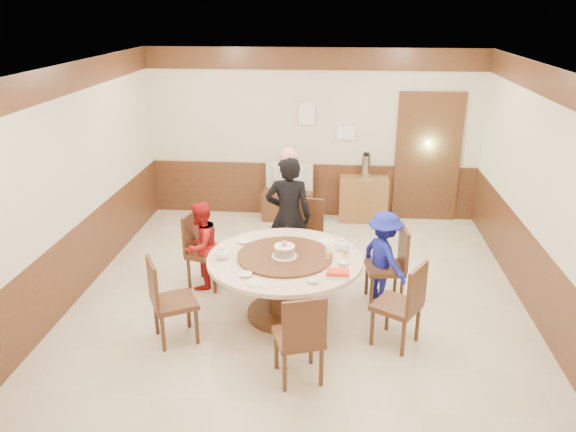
# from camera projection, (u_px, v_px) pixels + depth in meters

# --- Properties ---
(room) EXTENTS (6.00, 6.04, 2.84)m
(room) POSITION_uv_depth(u_px,v_px,m) (301.00, 217.00, 6.65)
(room) COLOR beige
(room) RESTS_ON ground
(banquet_table) EXTENTS (1.77, 1.77, 0.78)m
(banquet_table) POSITION_uv_depth(u_px,v_px,m) (285.00, 274.00, 6.44)
(banquet_table) COLOR #4B2917
(banquet_table) RESTS_ON ground
(chair_0) EXTENTS (0.50, 0.49, 0.97)m
(chair_0) POSITION_uv_depth(u_px,v_px,m) (386.00, 279.00, 6.83)
(chair_0) COLOR #4B2917
(chair_0) RESTS_ON ground
(chair_1) EXTENTS (0.50, 0.50, 0.97)m
(chair_1) POSITION_uv_depth(u_px,v_px,m) (306.00, 249.00, 7.67)
(chair_1) COLOR #4B2917
(chair_1) RESTS_ON ground
(chair_2) EXTENTS (0.54, 0.53, 0.97)m
(chair_2) POSITION_uv_depth(u_px,v_px,m) (206.00, 263.00, 7.25)
(chair_2) COLOR #4B2917
(chair_2) RESTS_ON ground
(chair_3) EXTENTS (0.60, 0.60, 0.97)m
(chair_3) POSITION_uv_depth(u_px,v_px,m) (173.00, 315.00, 6.05)
(chair_3) COLOR #4B2917
(chair_3) RESTS_ON ground
(chair_4) EXTENTS (0.56, 0.56, 0.97)m
(chair_4) POSITION_uv_depth(u_px,v_px,m) (299.00, 352.00, 5.41)
(chair_4) COLOR #4B2917
(chair_4) RESTS_ON ground
(chair_5) EXTENTS (0.61, 0.60, 0.97)m
(chair_5) POSITION_uv_depth(u_px,v_px,m) (398.00, 318.00, 5.98)
(chair_5) COLOR #4B2917
(chair_5) RESTS_ON ground
(person_standing) EXTENTS (0.62, 0.42, 1.66)m
(person_standing) POSITION_uv_depth(u_px,v_px,m) (288.00, 217.00, 7.36)
(person_standing) COLOR black
(person_standing) RESTS_ON ground
(person_red) EXTENTS (0.61, 0.68, 1.15)m
(person_red) POSITION_uv_depth(u_px,v_px,m) (201.00, 246.00, 7.11)
(person_red) COLOR #AB1816
(person_red) RESTS_ON ground
(person_blue) EXTENTS (0.77, 0.86, 1.15)m
(person_blue) POSITION_uv_depth(u_px,v_px,m) (384.00, 257.00, 6.78)
(person_blue) COLOR #181E9A
(person_blue) RESTS_ON ground
(birthday_cake) EXTENTS (0.29, 0.29, 0.20)m
(birthday_cake) POSITION_uv_depth(u_px,v_px,m) (284.00, 251.00, 6.29)
(birthday_cake) COLOR white
(birthday_cake) RESTS_ON banquet_table
(teapot_left) EXTENTS (0.17, 0.15, 0.13)m
(teapot_left) POSITION_uv_depth(u_px,v_px,m) (222.00, 254.00, 6.31)
(teapot_left) COLOR white
(teapot_left) RESTS_ON banquet_table
(teapot_right) EXTENTS (0.17, 0.15, 0.13)m
(teapot_right) POSITION_uv_depth(u_px,v_px,m) (341.00, 245.00, 6.53)
(teapot_right) COLOR white
(teapot_right) RESTS_ON banquet_table
(bowl_0) EXTENTS (0.15, 0.15, 0.04)m
(bowl_0) POSITION_uv_depth(u_px,v_px,m) (244.00, 242.00, 6.73)
(bowl_0) COLOR white
(bowl_0) RESTS_ON banquet_table
(bowl_1) EXTENTS (0.13, 0.13, 0.04)m
(bowl_1) POSITION_uv_depth(u_px,v_px,m) (313.00, 281.00, 5.79)
(bowl_1) COLOR white
(bowl_1) RESTS_ON banquet_table
(bowl_2) EXTENTS (0.14, 0.14, 0.03)m
(bowl_2) POSITION_uv_depth(u_px,v_px,m) (246.00, 275.00, 5.92)
(bowl_2) COLOR white
(bowl_2) RESTS_ON banquet_table
(bowl_3) EXTENTS (0.13, 0.13, 0.04)m
(bowl_3) POSITION_uv_depth(u_px,v_px,m) (343.00, 263.00, 6.18)
(bowl_3) COLOR white
(bowl_3) RESTS_ON banquet_table
(saucer_near) EXTENTS (0.18, 0.18, 0.01)m
(saucer_near) POSITION_uv_depth(u_px,v_px,m) (255.00, 282.00, 5.78)
(saucer_near) COLOR white
(saucer_near) RESTS_ON banquet_table
(saucer_far) EXTENTS (0.18, 0.18, 0.01)m
(saucer_far) POSITION_uv_depth(u_px,v_px,m) (326.00, 241.00, 6.79)
(saucer_far) COLOR white
(saucer_far) RESTS_ON banquet_table
(shrimp_platter) EXTENTS (0.30, 0.20, 0.06)m
(shrimp_platter) POSITION_uv_depth(u_px,v_px,m) (338.00, 273.00, 5.93)
(shrimp_platter) COLOR white
(shrimp_platter) RESTS_ON banquet_table
(bottle_0) EXTENTS (0.06, 0.06, 0.16)m
(bottle_0) POSITION_uv_depth(u_px,v_px,m) (328.00, 253.00, 6.27)
(bottle_0) COLOR white
(bottle_0) RESTS_ON banquet_table
(bottle_1) EXTENTS (0.06, 0.06, 0.16)m
(bottle_1) POSITION_uv_depth(u_px,v_px,m) (346.00, 251.00, 6.32)
(bottle_1) COLOR white
(bottle_1) RESTS_ON banquet_table
(tv_stand) EXTENTS (0.85, 0.45, 0.50)m
(tv_stand) POSITION_uv_depth(u_px,v_px,m) (288.00, 204.00, 9.52)
(tv_stand) COLOR #4B2917
(tv_stand) RESTS_ON ground
(television) EXTENTS (0.82, 0.25, 0.47)m
(television) POSITION_uv_depth(u_px,v_px,m) (288.00, 177.00, 9.35)
(television) COLOR #969698
(television) RESTS_ON tv_stand
(side_cabinet) EXTENTS (0.80, 0.40, 0.75)m
(side_cabinet) POSITION_uv_depth(u_px,v_px,m) (363.00, 199.00, 9.40)
(side_cabinet) COLOR brown
(side_cabinet) RESTS_ON ground
(thermos) EXTENTS (0.15, 0.15, 0.38)m
(thermos) POSITION_uv_depth(u_px,v_px,m) (366.00, 166.00, 9.20)
(thermos) COLOR silver
(thermos) RESTS_ON side_cabinet
(notice_left) EXTENTS (0.25, 0.00, 0.35)m
(notice_left) POSITION_uv_depth(u_px,v_px,m) (307.00, 114.00, 9.15)
(notice_left) COLOR white
(notice_left) RESTS_ON room
(notice_right) EXTENTS (0.30, 0.00, 0.22)m
(notice_right) POSITION_uv_depth(u_px,v_px,m) (346.00, 133.00, 9.21)
(notice_right) COLOR white
(notice_right) RESTS_ON room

